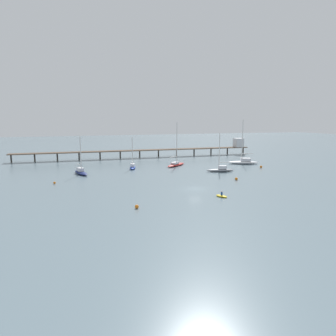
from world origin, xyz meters
TOP-DOWN VIEW (x-y plane):
  - ground_plane at (0.00, 0.00)m, footprint 400.00×400.00m
  - pier at (11.39, 51.61)m, footprint 87.68×5.47m
  - sailboat_red at (6.27, 29.72)m, footprint 8.29×7.41m
  - sailboat_white at (28.11, 26.88)m, footprint 9.84×5.74m
  - sailboat_navy at (-21.88, 24.55)m, footprint 4.00×8.15m
  - sailboat_blue at (-7.26, 29.07)m, footprint 2.98×6.62m
  - sailboat_gray at (14.49, 16.42)m, footprint 7.77×3.61m
  - dinghy_yellow at (2.14, -7.59)m, footprint 2.02×2.64m
  - mooring_buoy_outer at (28.75, 18.35)m, footprint 0.73×0.73m
  - mooring_buoy_far at (12.71, 5.09)m, footprint 0.69×0.69m
  - mooring_buoy_mid at (-27.93, 13.99)m, footprint 0.53×0.53m
  - mooring_buoy_inner at (-14.42, -9.87)m, footprint 0.65×0.65m

SIDE VIEW (x-z plane):
  - ground_plane at x=0.00m, z-range 0.00..0.00m
  - dinghy_yellow at x=2.14m, z-range -0.35..0.79m
  - mooring_buoy_mid at x=-27.93m, z-range 0.00..0.53m
  - mooring_buoy_inner at x=-14.42m, z-range 0.00..0.65m
  - mooring_buoy_far at x=12.71m, z-range 0.00..0.69m
  - mooring_buoy_outer at x=28.75m, z-range 0.00..0.73m
  - sailboat_blue at x=-7.26m, z-range -3.88..5.22m
  - sailboat_navy at x=-21.88m, z-range -4.28..5.66m
  - sailboat_red at x=6.27m, z-range -5.86..7.25m
  - sailboat_gray at x=14.49m, z-range -4.52..5.96m
  - sailboat_white at x=28.11m, z-range -6.18..7.81m
  - pier at x=11.39m, z-range 0.00..6.37m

